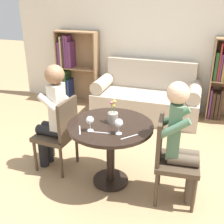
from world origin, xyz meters
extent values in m
plane|color=tan|center=(0.00, 0.00, 0.00)|extent=(16.00, 16.00, 0.00)
cube|color=silver|center=(0.00, 2.36, 1.35)|extent=(5.20, 0.05, 2.70)
cylinder|color=black|center=(0.00, 0.00, 0.70)|extent=(0.90, 0.90, 0.03)
cylinder|color=black|center=(0.00, 0.00, 0.36)|extent=(0.09, 0.09, 0.65)
cylinder|color=black|center=(0.00, 0.00, 0.01)|extent=(0.40, 0.40, 0.03)
cube|color=#B7A893|center=(0.00, 1.89, 0.21)|extent=(1.75, 0.80, 0.42)
cube|color=#B7A893|center=(0.00, 2.21, 0.67)|extent=(1.53, 0.16, 0.50)
cylinder|color=#B7A893|center=(-0.76, 1.89, 0.53)|extent=(0.22, 0.72, 0.22)
cylinder|color=#B7A893|center=(0.76, 1.89, 0.53)|extent=(0.22, 0.72, 0.22)
cube|color=#93704C|center=(-1.37, 2.30, 0.67)|extent=(0.78, 0.02, 1.34)
cube|color=#93704C|center=(-1.74, 2.18, 0.67)|extent=(0.02, 0.28, 1.34)
cube|color=#93704C|center=(-0.99, 2.18, 0.67)|extent=(0.02, 0.28, 1.34)
cube|color=#93704C|center=(-1.37, 2.18, 0.01)|extent=(0.73, 0.28, 0.02)
cube|color=#93704C|center=(-1.37, 2.18, 0.67)|extent=(0.73, 0.28, 0.02)
cube|color=#93704C|center=(-1.37, 2.18, 1.33)|extent=(0.73, 0.28, 0.02)
cube|color=#234723|center=(-1.70, 2.17, 0.23)|extent=(0.03, 0.23, 0.42)
cube|color=#234723|center=(-1.66, 2.17, 0.30)|extent=(0.05, 0.23, 0.56)
cube|color=#234723|center=(-1.60, 2.17, 0.31)|extent=(0.04, 0.23, 0.58)
cube|color=navy|center=(-1.55, 2.17, 0.23)|extent=(0.04, 0.23, 0.42)
cube|color=#602D5B|center=(-1.69, 2.17, 0.91)|extent=(0.05, 0.23, 0.46)
cube|color=tan|center=(-1.65, 2.17, 0.96)|extent=(0.03, 0.23, 0.56)
cube|color=#332319|center=(-1.61, 2.17, 0.93)|extent=(0.04, 0.23, 0.50)
cube|color=#602D5B|center=(-1.57, 2.17, 0.97)|extent=(0.03, 0.23, 0.58)
cube|color=#602D5B|center=(-1.53, 2.17, 0.97)|extent=(0.04, 0.23, 0.58)
cube|color=#602D5B|center=(-1.48, 2.17, 0.92)|extent=(0.05, 0.23, 0.47)
cube|color=#93704C|center=(0.99, 2.18, 0.67)|extent=(0.02, 0.28, 1.34)
cube|color=#602D5B|center=(1.03, 2.17, 0.27)|extent=(0.03, 0.23, 0.50)
cube|color=#332319|center=(1.08, 2.17, 0.25)|extent=(0.05, 0.23, 0.45)
cube|color=#332319|center=(1.14, 2.17, 0.25)|extent=(0.05, 0.23, 0.45)
cube|color=#332319|center=(1.19, 2.17, 0.28)|extent=(0.04, 0.23, 0.51)
cube|color=#234723|center=(1.04, 2.17, 0.91)|extent=(0.05, 0.23, 0.44)
cube|color=maroon|center=(1.08, 2.17, 0.98)|extent=(0.03, 0.23, 0.58)
cube|color=#602D5B|center=(1.11, 2.17, 0.89)|extent=(0.03, 0.23, 0.42)
cylinder|color=#473828|center=(-0.88, 0.27, 0.20)|extent=(0.04, 0.04, 0.40)
cylinder|color=#473828|center=(-0.91, -0.08, 0.20)|extent=(0.04, 0.04, 0.40)
cylinder|color=#473828|center=(-0.52, 0.24, 0.20)|extent=(0.04, 0.04, 0.40)
cylinder|color=#473828|center=(-0.55, -0.11, 0.20)|extent=(0.04, 0.04, 0.40)
cube|color=#473828|center=(-0.72, 0.08, 0.42)|extent=(0.45, 0.45, 0.05)
cube|color=#473828|center=(-0.53, 0.06, 0.68)|extent=(0.07, 0.38, 0.45)
cylinder|color=#473828|center=(0.91, -0.21, 0.20)|extent=(0.04, 0.04, 0.40)
cylinder|color=#473828|center=(0.88, 0.14, 0.20)|extent=(0.04, 0.04, 0.40)
cylinder|color=#473828|center=(0.55, -0.24, 0.20)|extent=(0.04, 0.04, 0.40)
cylinder|color=#473828|center=(0.52, 0.12, 0.20)|extent=(0.04, 0.04, 0.40)
cube|color=#473828|center=(0.72, -0.05, 0.42)|extent=(0.45, 0.45, 0.05)
cube|color=#473828|center=(0.53, -0.06, 0.68)|extent=(0.07, 0.38, 0.45)
cylinder|color=black|center=(-0.87, 0.15, 0.23)|extent=(0.11, 0.11, 0.45)
cylinder|color=black|center=(-0.88, 0.04, 0.23)|extent=(0.11, 0.11, 0.45)
cylinder|color=black|center=(-0.76, 0.14, 0.50)|extent=(0.31, 0.13, 0.11)
cylinder|color=black|center=(-0.77, 0.03, 0.50)|extent=(0.31, 0.13, 0.11)
cube|color=silver|center=(-0.66, 0.08, 0.79)|extent=(0.14, 0.21, 0.56)
cylinder|color=silver|center=(-0.65, 0.21, 0.88)|extent=(0.29, 0.09, 0.23)
cylinder|color=silver|center=(-0.67, -0.05, 0.88)|extent=(0.29, 0.09, 0.23)
sphere|color=#936B4C|center=(-0.66, 0.08, 1.18)|extent=(0.21, 0.21, 0.21)
cylinder|color=brown|center=(0.88, -0.09, 0.23)|extent=(0.11, 0.11, 0.45)
cylinder|color=brown|center=(0.87, 0.02, 0.23)|extent=(0.11, 0.11, 0.45)
cylinder|color=brown|center=(0.77, -0.09, 0.50)|extent=(0.31, 0.13, 0.11)
cylinder|color=brown|center=(0.76, 0.02, 0.50)|extent=(0.31, 0.13, 0.11)
cube|color=#517A5B|center=(0.66, -0.05, 0.78)|extent=(0.14, 0.21, 0.55)
cylinder|color=#517A5B|center=(0.67, -0.18, 0.87)|extent=(0.29, 0.09, 0.23)
cylinder|color=#517A5B|center=(0.65, 0.09, 0.87)|extent=(0.29, 0.09, 0.23)
sphere|color=beige|center=(0.66, -0.05, 1.16)|extent=(0.21, 0.21, 0.21)
cylinder|color=white|center=(-0.15, -0.20, 0.72)|extent=(0.06, 0.06, 0.00)
cylinder|color=white|center=(-0.15, -0.20, 0.77)|extent=(0.01, 0.01, 0.08)
sphere|color=white|center=(-0.15, -0.20, 0.84)|extent=(0.08, 0.08, 0.08)
sphere|color=#E58E75|center=(-0.15, -0.20, 0.83)|extent=(0.06, 0.06, 0.06)
cylinder|color=white|center=(0.14, -0.17, 0.72)|extent=(0.06, 0.06, 0.00)
cylinder|color=white|center=(0.14, -0.17, 0.76)|extent=(0.01, 0.01, 0.08)
sphere|color=white|center=(0.14, -0.17, 0.84)|extent=(0.08, 0.08, 0.08)
sphere|color=#E58E75|center=(0.14, -0.17, 0.82)|extent=(0.06, 0.06, 0.06)
cylinder|color=#9E9384|center=(0.01, 0.06, 0.77)|extent=(0.11, 0.11, 0.11)
cylinder|color=#4C7A42|center=(0.02, 0.05, 0.87)|extent=(0.00, 0.01, 0.09)
sphere|color=#EACC4C|center=(0.02, 0.05, 0.92)|extent=(0.04, 0.04, 0.04)
cylinder|color=#4C7A42|center=(0.03, 0.05, 0.89)|extent=(0.00, 0.01, 0.14)
sphere|color=#EACC4C|center=(0.03, 0.05, 0.96)|extent=(0.04, 0.04, 0.04)
cylinder|color=#4C7A42|center=(-0.01, 0.07, 0.88)|extent=(0.01, 0.01, 0.11)
sphere|color=#D16684|center=(-0.01, 0.07, 0.93)|extent=(0.04, 0.04, 0.04)
cube|color=silver|center=(0.26, -0.20, 0.72)|extent=(0.13, 0.15, 0.00)
cube|color=silver|center=(-0.03, -0.20, 0.72)|extent=(0.19, 0.03, 0.00)
cube|color=silver|center=(-0.25, -0.22, 0.72)|extent=(0.09, 0.18, 0.00)
camera|label=1|loc=(0.83, -2.49, 2.00)|focal=45.00mm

